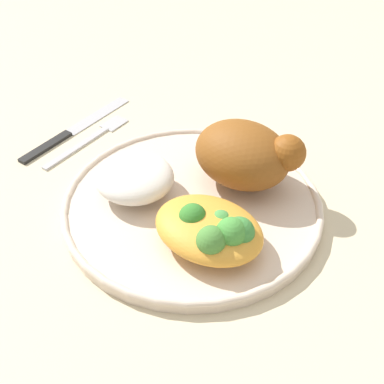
# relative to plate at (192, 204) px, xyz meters

# --- Properties ---
(ground_plane) EXTENTS (2.00, 2.00, 0.00)m
(ground_plane) POSITION_rel_plate_xyz_m (0.00, 0.00, -0.01)
(ground_plane) COLOR beige
(plate) EXTENTS (0.28, 0.28, 0.02)m
(plate) POSITION_rel_plate_xyz_m (0.00, 0.00, 0.00)
(plate) COLOR beige
(plate) RESTS_ON ground_plane
(roasted_chicken) EXTENTS (0.12, 0.09, 0.07)m
(roasted_chicken) POSITION_rel_plate_xyz_m (0.03, 0.06, 0.04)
(roasted_chicken) COLOR brown
(roasted_chicken) RESTS_ON plate
(rice_pile) EXTENTS (0.09, 0.08, 0.04)m
(rice_pile) POSITION_rel_plate_xyz_m (-0.06, -0.02, 0.03)
(rice_pile) COLOR white
(rice_pile) RESTS_ON plate
(mac_cheese_with_broccoli) EXTENTS (0.11, 0.09, 0.05)m
(mac_cheese_with_broccoli) POSITION_rel_plate_xyz_m (0.05, -0.04, 0.03)
(mac_cheese_with_broccoli) COLOR gold
(mac_cheese_with_broccoli) RESTS_ON plate
(fork) EXTENTS (0.02, 0.14, 0.01)m
(fork) POSITION_rel_plate_xyz_m (-0.19, 0.03, -0.01)
(fork) COLOR #B2B2B7
(fork) RESTS_ON ground_plane
(knife) EXTENTS (0.02, 0.19, 0.01)m
(knife) POSITION_rel_plate_xyz_m (-0.22, 0.03, -0.00)
(knife) COLOR black
(knife) RESTS_ON ground_plane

